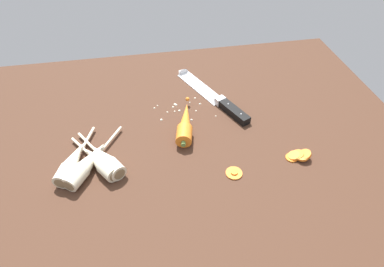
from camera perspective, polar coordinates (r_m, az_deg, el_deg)
ground_plane at (r=89.51cm, az=-0.23°, el=-0.77°), size 120.00×90.00×4.00cm
chefs_knife at (r=101.40cm, az=2.91°, el=7.24°), size 17.70×32.89×4.18cm
whole_carrot at (r=87.74cm, az=-1.20°, el=1.78°), size 7.49×19.50×4.20cm
parsnip_front at (r=81.14cm, az=-16.02°, el=-4.83°), size 13.02×16.74×4.00cm
parsnip_mid_left at (r=81.60cm, az=-18.00°, el=-5.07°), size 13.86×20.30×4.00cm
parsnip_mid_right at (r=83.08cm, az=-20.43°, el=-4.80°), size 8.74×19.65×4.00cm
parsnip_back at (r=81.35cm, az=-15.15°, el=-4.44°), size 12.63×17.82×4.00cm
carrot_slice_stack at (r=85.19cm, az=18.29°, el=-3.73°), size 6.19×4.02×2.79cm
carrot_slice_stray_near at (r=78.57cm, az=7.45°, el=-6.87°), size 4.03×4.03×0.70cm
mince_crumbs at (r=95.40cm, az=-1.88°, el=4.38°), size 17.63×11.03×0.83cm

